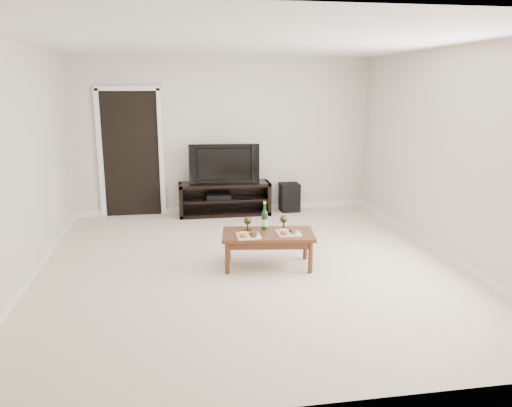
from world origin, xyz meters
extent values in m
plane|color=beige|center=(0.00, 0.00, 0.00)|extent=(5.50, 5.50, 0.00)
cube|color=beige|center=(0.00, 2.77, 1.30)|extent=(5.00, 0.04, 2.60)
cube|color=white|center=(0.00, 0.00, 2.62)|extent=(5.00, 5.50, 0.04)
cube|color=black|center=(-1.55, 2.73, 1.02)|extent=(0.90, 0.02, 2.05)
cube|color=black|center=(-0.04, 2.50, 0.28)|extent=(1.52, 0.45, 0.55)
imported|color=black|center=(-0.04, 2.50, 0.88)|extent=(1.16, 0.24, 0.66)
cube|color=black|center=(-0.14, 2.48, 0.33)|extent=(0.42, 0.33, 0.08)
cube|color=black|center=(1.10, 2.58, 0.24)|extent=(0.33, 0.33, 0.49)
cube|color=#572F18|center=(0.21, -0.05, 0.21)|extent=(1.16, 0.73, 0.42)
cube|color=white|center=(-0.04, -0.17, 0.45)|extent=(0.27, 0.27, 0.07)
cube|color=white|center=(0.44, -0.13, 0.45)|extent=(0.27, 0.27, 0.07)
cylinder|color=#0F3814|center=(0.20, 0.11, 0.59)|extent=(0.07, 0.07, 0.35)
camera|label=1|loc=(-0.87, -5.65, 2.14)|focal=35.00mm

